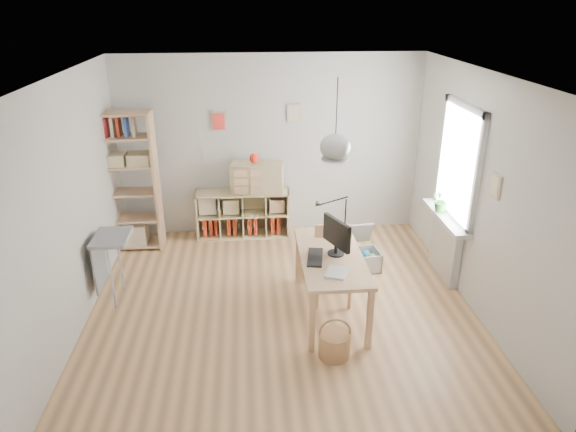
{
  "coord_description": "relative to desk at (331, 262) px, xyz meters",
  "views": [
    {
      "loc": [
        -0.35,
        -5.2,
        3.42
      ],
      "look_at": [
        0.1,
        0.3,
        1.05
      ],
      "focal_mm": 32.0,
      "sensor_mm": 36.0,
      "label": 1
    }
  ],
  "objects": [
    {
      "name": "potted_plant",
      "position": [
        1.57,
        0.88,
        0.36
      ],
      "size": [
        0.31,
        0.28,
        0.31
      ],
      "primitive_type": "imported",
      "rotation": [
        0.0,
        0.0,
        0.13
      ],
      "color": "#2A722C",
      "rests_on": "windowsill"
    },
    {
      "name": "desk",
      "position": [
        0.0,
        0.0,
        0.0
      ],
      "size": [
        0.7,
        1.5,
        0.75
      ],
      "color": "tan",
      "rests_on": "ground"
    },
    {
      "name": "windowsill",
      "position": [
        1.59,
        0.75,
        0.17
      ],
      "size": [
        0.22,
        1.2,
        0.06
      ],
      "primitive_type": "cube",
      "color": "silver",
      "rests_on": "radiator"
    },
    {
      "name": "chair",
      "position": [
        0.08,
        0.32,
        -0.14
      ],
      "size": [
        0.49,
        0.49,
        0.91
      ],
      "rotation": [
        0.0,
        0.0,
        -0.11
      ],
      "color": "gray",
      "rests_on": "ground"
    },
    {
      "name": "red_vase",
      "position": [
        -0.8,
        2.19,
        0.58
      ],
      "size": [
        0.14,
        0.14,
        0.16
      ],
      "primitive_type": "ellipsoid",
      "color": "#A81A0E",
      "rests_on": "drawer_chest"
    },
    {
      "name": "ground",
      "position": [
        -0.55,
        0.15,
        -0.66
      ],
      "size": [
        4.5,
        4.5,
        0.0
      ],
      "primitive_type": "plane",
      "color": "tan",
      "rests_on": "ground"
    },
    {
      "name": "side_table",
      "position": [
        -2.59,
        0.5,
        0.01
      ],
      "size": [
        0.4,
        0.55,
        0.85
      ],
      "color": "gray",
      "rests_on": "ground"
    },
    {
      "name": "drawer_chest",
      "position": [
        -0.77,
        2.19,
        0.28
      ],
      "size": [
        0.81,
        0.46,
        0.44
      ],
      "primitive_type": "cube",
      "rotation": [
        0.0,
        0.0,
        -0.15
      ],
      "color": "beige",
      "rests_on": "cube_shelf"
    },
    {
      "name": "paper_tray",
      "position": [
        -0.01,
        -0.42,
        0.11
      ],
      "size": [
        0.29,
        0.32,
        0.03
      ],
      "primitive_type": "cube",
      "rotation": [
        0.0,
        0.0,
        -0.38
      ],
      "color": "silver",
      "rests_on": "desk"
    },
    {
      "name": "monitor",
      "position": [
        0.06,
        0.02,
        0.33
      ],
      "size": [
        0.23,
        0.46,
        0.42
      ],
      "rotation": [
        0.0,
        0.0,
        0.42
      ],
      "color": "black",
      "rests_on": "desk"
    },
    {
      "name": "wicker_basket",
      "position": [
        -0.08,
        -0.8,
        -0.51
      ],
      "size": [
        0.33,
        0.33,
        0.45
      ],
      "rotation": [
        0.0,
        0.0,
        0.01
      ],
      "color": "#B07B4F",
      "rests_on": "ground"
    },
    {
      "name": "window_unit",
      "position": [
        1.68,
        0.75,
        0.89
      ],
      "size": [
        0.07,
        1.16,
        1.46
      ],
      "color": "white",
      "rests_on": "ground"
    },
    {
      "name": "cube_shelf",
      "position": [
        -1.02,
        2.23,
        -0.36
      ],
      "size": [
        1.4,
        0.38,
        0.72
      ],
      "color": "beige",
      "rests_on": "ground"
    },
    {
      "name": "room_shell",
      "position": [
        -0.0,
        0.0,
        1.34
      ],
      "size": [
        4.5,
        4.5,
        4.5
      ],
      "color": "silver",
      "rests_on": "ground"
    },
    {
      "name": "storage_chest",
      "position": [
        0.57,
        1.03,
        -0.48
      ],
      "size": [
        0.58,
        0.64,
        0.55
      ],
      "rotation": [
        0.0,
        0.0,
        0.1
      ],
      "color": "silver",
      "rests_on": "ground"
    },
    {
      "name": "radiator",
      "position": [
        1.64,
        0.75,
        -0.26
      ],
      "size": [
        0.1,
        0.8,
        0.8
      ],
      "primitive_type": "cube",
      "color": "silver",
      "rests_on": "ground"
    },
    {
      "name": "tall_bookshelf",
      "position": [
        -2.59,
        1.95,
        0.43
      ],
      "size": [
        0.8,
        0.38,
        2.0
      ],
      "color": "tan",
      "rests_on": "ground"
    },
    {
      "name": "keyboard",
      "position": [
        -0.19,
        -0.06,
        0.1
      ],
      "size": [
        0.23,
        0.45,
        0.02
      ],
      "primitive_type": "cube",
      "rotation": [
        0.0,
        0.0,
        -0.17
      ],
      "color": "black",
      "rests_on": "desk"
    },
    {
      "name": "task_lamp",
      "position": [
        0.07,
        0.58,
        0.4
      ],
      "size": [
        0.42,
        0.15,
        0.44
      ],
      "color": "black",
      "rests_on": "desk"
    },
    {
      "name": "yarn_ball",
      "position": [
        0.11,
        0.5,
        0.16
      ],
      "size": [
        0.13,
        0.13,
        0.13
      ],
      "primitive_type": "sphere",
      "color": "#45090B",
      "rests_on": "desk"
    }
  ]
}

